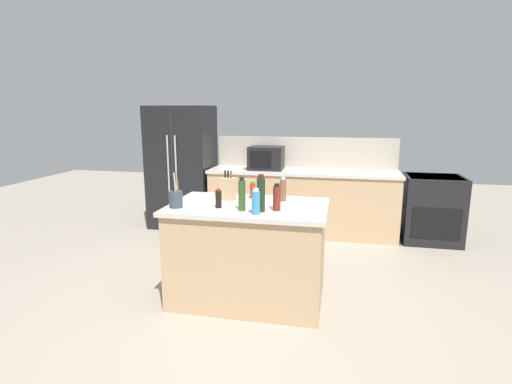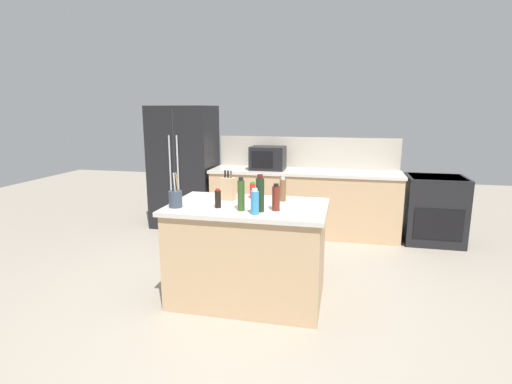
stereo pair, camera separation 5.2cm
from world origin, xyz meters
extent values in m
plane|color=gray|center=(0.00, 0.00, 0.00)|extent=(14.00, 14.00, 0.00)
cube|color=tan|center=(0.30, 2.20, 0.45)|extent=(2.70, 0.62, 0.90)
cube|color=beige|center=(0.30, 2.20, 0.92)|extent=(2.74, 0.66, 0.04)
cube|color=#B2A899|center=(0.30, 2.52, 1.17)|extent=(2.70, 0.03, 0.46)
cube|color=tan|center=(0.00, 0.00, 0.45)|extent=(1.41, 0.86, 0.90)
cube|color=beige|center=(0.00, 0.00, 0.92)|extent=(1.47, 0.92, 0.04)
cube|color=black|center=(-1.58, 2.25, 0.93)|extent=(0.94, 0.72, 1.86)
cube|color=#2D2D2D|center=(-1.58, 1.89, 0.93)|extent=(0.01, 0.00, 1.77)
cylinder|color=#ADB2B7|center=(-1.64, 1.87, 0.93)|extent=(0.02, 0.02, 1.02)
cylinder|color=#ADB2B7|center=(-1.52, 1.87, 0.93)|extent=(0.02, 0.02, 1.02)
cube|color=black|center=(2.09, 2.20, 0.46)|extent=(0.76, 0.64, 0.92)
cube|color=black|center=(2.09, 1.88, 0.35)|extent=(0.61, 0.01, 0.41)
cube|color=black|center=(2.09, 2.20, 0.91)|extent=(0.68, 0.58, 0.02)
cube|color=black|center=(-0.24, 2.20, 1.11)|extent=(0.50, 0.38, 0.34)
cube|color=black|center=(-0.28, 2.01, 1.11)|extent=(0.31, 0.01, 0.24)
cube|color=tan|center=(-0.24, 0.16, 1.05)|extent=(0.15, 0.12, 0.22)
cylinder|color=black|center=(-0.27, 0.17, 1.20)|extent=(0.02, 0.02, 0.07)
cylinder|color=black|center=(-0.24, 0.16, 1.20)|extent=(0.02, 0.02, 0.07)
cylinder|color=brown|center=(-0.20, 0.16, 1.20)|extent=(0.02, 0.02, 0.07)
cylinder|color=#333D4C|center=(-0.62, -0.23, 1.02)|extent=(0.12, 0.12, 0.15)
cylinder|color=olive|center=(-0.60, -0.22, 1.17)|extent=(0.01, 0.05, 0.18)
cylinder|color=black|center=(-0.63, -0.23, 1.17)|extent=(0.01, 0.05, 0.18)
cylinder|color=#B2B2B7|center=(-0.61, -0.25, 1.17)|extent=(0.01, 0.03, 0.18)
cylinder|color=brown|center=(0.29, 0.23, 1.04)|extent=(0.06, 0.06, 0.21)
cylinder|color=#B2B2B7|center=(0.29, 0.23, 1.16)|extent=(0.04, 0.04, 0.03)
cylinder|color=#3384BC|center=(0.14, -0.31, 1.04)|extent=(0.07, 0.07, 0.20)
cylinder|color=white|center=(0.14, -0.31, 1.15)|extent=(0.05, 0.05, 0.02)
cylinder|color=black|center=(-0.24, -0.16, 1.02)|extent=(0.06, 0.06, 0.16)
cylinder|color=#B22319|center=(-0.24, -0.16, 1.11)|extent=(0.04, 0.04, 0.02)
cylinder|color=red|center=(-0.02, 0.27, 1.02)|extent=(0.05, 0.05, 0.15)
cylinder|color=green|center=(-0.02, 0.27, 1.10)|extent=(0.04, 0.04, 0.02)
cylinder|color=#2D4C1E|center=(-0.01, -0.22, 1.07)|extent=(0.06, 0.06, 0.27)
cylinder|color=black|center=(-0.01, -0.22, 1.22)|extent=(0.04, 0.04, 0.03)
cylinder|color=black|center=(0.16, -0.22, 1.09)|extent=(0.07, 0.07, 0.29)
cylinder|color=#4C1919|center=(0.16, -0.22, 1.25)|extent=(0.05, 0.05, 0.04)
cylinder|color=maroon|center=(0.29, -0.15, 1.05)|extent=(0.07, 0.07, 0.21)
cylinder|color=black|center=(0.29, -0.15, 1.17)|extent=(0.04, 0.04, 0.03)
cylinder|color=#567038|center=(-0.26, 0.30, 0.99)|extent=(0.05, 0.05, 0.11)
cylinder|color=black|center=(-0.26, 0.30, 1.06)|extent=(0.03, 0.03, 0.02)
camera|label=1|loc=(0.82, -3.52, 1.82)|focal=28.00mm
camera|label=2|loc=(0.87, -3.51, 1.82)|focal=28.00mm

